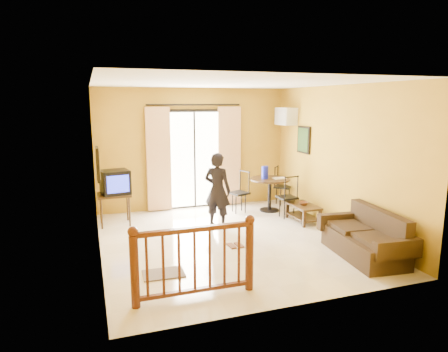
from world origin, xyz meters
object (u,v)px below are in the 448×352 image
object	(u,v)px
dining_table	(270,185)
sofa	(367,239)
standing_person	(217,190)
coffee_table	(303,210)
television	(115,182)

from	to	relation	value
dining_table	sofa	size ratio (longest dim) A/B	0.54
sofa	standing_person	world-z (taller)	standing_person
coffee_table	sofa	distance (m)	2.03
television	sofa	size ratio (longest dim) A/B	0.37
sofa	coffee_table	bearing A→B (deg)	95.70
television	sofa	world-z (taller)	television
dining_table	standing_person	distance (m)	1.69
television	standing_person	xyz separation A→B (m)	(1.91, -0.81, -0.14)
television	standing_person	distance (m)	2.08
dining_table	sofa	xyz separation A→B (m)	(0.30, -3.04, -0.31)
sofa	television	bearing A→B (deg)	145.98
coffee_table	sofa	size ratio (longest dim) A/B	0.49
dining_table	coffee_table	world-z (taller)	dining_table
television	sofa	bearing A→B (deg)	-49.62
sofa	standing_person	distance (m)	2.95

